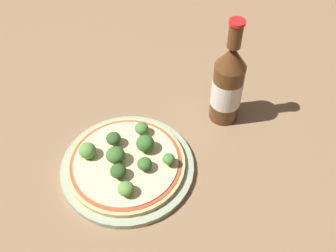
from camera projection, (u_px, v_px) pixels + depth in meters
The scene contains 13 objects.
ground_plane at pixel (118, 169), 0.75m from camera, with size 3.00×3.00×0.00m, color #846647.
plate at pixel (128, 167), 0.75m from camera, with size 0.25×0.25×0.01m.
pizza at pixel (126, 163), 0.74m from camera, with size 0.22×0.22×0.01m.
broccoli_floret_0 at pixel (126, 189), 0.67m from camera, with size 0.03×0.03×0.03m.
broccoli_floret_1 at pixel (113, 155), 0.72m from camera, with size 0.03×0.03×0.03m.
broccoli_floret_2 at pixel (88, 151), 0.73m from camera, with size 0.03×0.03×0.03m.
broccoli_floret_3 at pixel (145, 164), 0.71m from camera, with size 0.03×0.03×0.03m.
broccoli_floret_4 at pixel (145, 143), 0.74m from camera, with size 0.03×0.03×0.03m.
broccoli_floret_5 at pixel (169, 159), 0.71m from camera, with size 0.02×0.02×0.03m.
broccoli_floret_6 at pixel (114, 139), 0.74m from camera, with size 0.03×0.03×0.03m.
broccoli_floret_7 at pixel (142, 128), 0.76m from camera, with size 0.03×0.03×0.03m.
broccoli_floret_8 at pixel (118, 171), 0.70m from camera, with size 0.03×0.03×0.03m.
beer_bottle at pixel (228, 84), 0.77m from camera, with size 0.06×0.06×0.24m.
Camera 1 is at (-0.34, -0.28, 0.62)m, focal length 42.00 mm.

